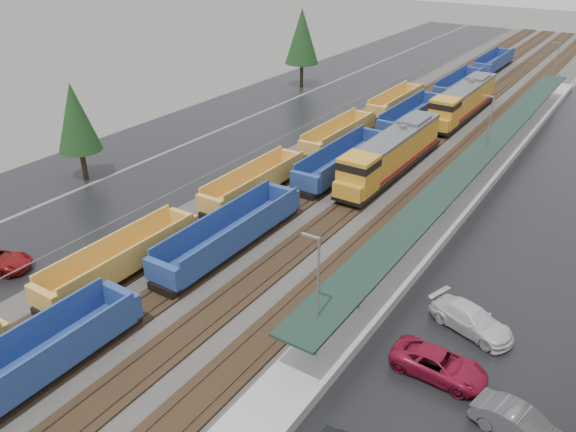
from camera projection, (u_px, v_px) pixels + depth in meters
name	position (u px, v px, depth m)	size (l,w,h in m)	color
ballast_strip	(423.00, 132.00, 64.77)	(20.00, 160.00, 0.08)	#302D2B
trackbed	(424.00, 131.00, 64.71)	(14.60, 160.00, 0.22)	black
west_parking_lot	(312.00, 111.00, 72.13)	(10.00, 160.00, 0.02)	black
west_road	(250.00, 99.00, 77.02)	(9.00, 160.00, 0.02)	black
station_platform	(481.00, 172.00, 52.41)	(3.00, 80.00, 8.00)	#9E9B93
chainlink_fence	(345.00, 109.00, 67.54)	(0.08, 160.04, 2.02)	gray
tree_west_near	(75.00, 117.00, 50.68)	(3.96, 3.96, 9.00)	#332316
tree_west_far	(302.00, 36.00, 80.15)	(4.84, 4.84, 11.00)	#332316
locomotive_lead	(390.00, 154.00, 52.37)	(2.83, 18.68, 4.23)	black
locomotive_trail	(463.00, 101.00, 67.90)	(2.83, 18.68, 4.23)	black
well_string_yellow	(197.00, 217.00, 43.49)	(2.62, 88.55, 2.32)	gold
well_string_blue	(343.00, 161.00, 53.51)	(2.85, 117.34, 2.53)	navy
parked_car_east_b	(439.00, 364.00, 29.57)	(5.07, 2.34, 1.41)	maroon
parked_car_east_c	(471.00, 320.00, 32.84)	(5.15, 2.09, 1.49)	silver
parked_car_east_e	(522.00, 427.00, 25.82)	(4.62, 1.61, 1.52)	#4F5053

